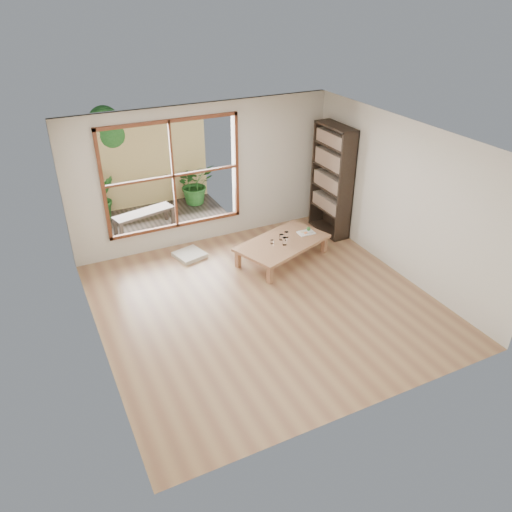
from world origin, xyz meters
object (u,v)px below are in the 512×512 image
(low_table, at_px, (282,244))
(bookshelf, at_px, (332,181))
(garden_bench, at_px, (144,215))
(food_tray, at_px, (307,232))

(low_table, bearing_deg, bookshelf, 3.78)
(bookshelf, relative_size, garden_bench, 1.68)
(low_table, relative_size, bookshelf, 0.87)
(bookshelf, bearing_deg, low_table, -156.49)
(low_table, height_order, garden_bench, garden_bench)
(garden_bench, bearing_deg, low_table, -63.28)
(bookshelf, distance_m, garden_bench, 3.76)
(food_tray, xyz_separation_m, garden_bench, (-2.48, 2.13, -0.03))
(bookshelf, bearing_deg, garden_bench, 153.79)
(low_table, bearing_deg, food_tray, -9.11)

